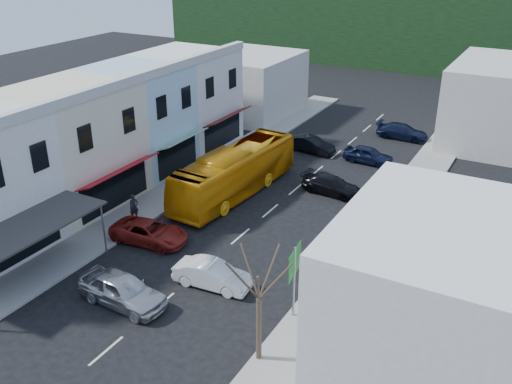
{
  "coord_description": "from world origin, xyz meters",
  "views": [
    {
      "loc": [
        15.62,
        -22.49,
        17.17
      ],
      "look_at": [
        0.0,
        6.0,
        2.2
      ],
      "focal_mm": 40.0,
      "sensor_mm": 36.0,
      "label": 1
    }
  ],
  "objects_px": {
    "bus": "(235,174)",
    "street_tree": "(259,299)",
    "direction_sign": "(294,283)",
    "car_silver": "(123,292)",
    "car_red": "(149,232)",
    "traffic_signal": "(445,100)",
    "pedestrian_left": "(134,207)",
    "car_white": "(212,275)"
  },
  "relations": [
    {
      "from": "car_silver",
      "to": "street_tree",
      "type": "relative_size",
      "value": 0.67
    },
    {
      "from": "car_red",
      "to": "direction_sign",
      "type": "xyz_separation_m",
      "value": [
        10.75,
        -2.55,
        1.27
      ]
    },
    {
      "from": "direction_sign",
      "to": "street_tree",
      "type": "distance_m",
      "value": 3.7
    },
    {
      "from": "bus",
      "to": "street_tree",
      "type": "relative_size",
      "value": 1.78
    },
    {
      "from": "car_silver",
      "to": "pedestrian_left",
      "type": "xyz_separation_m",
      "value": [
        -5.33,
        7.33,
        0.3
      ]
    },
    {
      "from": "street_tree",
      "to": "traffic_signal",
      "type": "height_order",
      "value": "street_tree"
    },
    {
      "from": "car_red",
      "to": "pedestrian_left",
      "type": "bearing_deg",
      "value": 50.85
    },
    {
      "from": "pedestrian_left",
      "to": "traffic_signal",
      "type": "distance_m",
      "value": 31.71
    },
    {
      "from": "pedestrian_left",
      "to": "bus",
      "type": "bearing_deg",
      "value": -4.45
    },
    {
      "from": "car_white",
      "to": "bus",
      "type": "bearing_deg",
      "value": 20.1
    },
    {
      "from": "pedestrian_left",
      "to": "street_tree",
      "type": "bearing_deg",
      "value": -96.75
    },
    {
      "from": "car_white",
      "to": "street_tree",
      "type": "xyz_separation_m",
      "value": [
        4.88,
        -3.88,
        2.56
      ]
    },
    {
      "from": "car_silver",
      "to": "car_white",
      "type": "relative_size",
      "value": 1.0
    },
    {
      "from": "car_red",
      "to": "traffic_signal",
      "type": "xyz_separation_m",
      "value": [
        10.63,
        30.48,
        2.1
      ]
    },
    {
      "from": "car_silver",
      "to": "car_white",
      "type": "distance_m",
      "value": 4.67
    },
    {
      "from": "car_white",
      "to": "direction_sign",
      "type": "height_order",
      "value": "direction_sign"
    },
    {
      "from": "pedestrian_left",
      "to": "traffic_signal",
      "type": "relative_size",
      "value": 0.3
    },
    {
      "from": "car_white",
      "to": "car_silver",
      "type": "bearing_deg",
      "value": 133.72
    },
    {
      "from": "bus",
      "to": "direction_sign",
      "type": "bearing_deg",
      "value": -44.84
    },
    {
      "from": "bus",
      "to": "car_silver",
      "type": "relative_size",
      "value": 2.64
    },
    {
      "from": "direction_sign",
      "to": "pedestrian_left",
      "type": "bearing_deg",
      "value": 154.89
    },
    {
      "from": "pedestrian_left",
      "to": "street_tree",
      "type": "xyz_separation_m",
      "value": [
        13.31,
        -7.72,
        2.26
      ]
    },
    {
      "from": "car_silver",
      "to": "car_red",
      "type": "relative_size",
      "value": 0.96
    },
    {
      "from": "pedestrian_left",
      "to": "direction_sign",
      "type": "relative_size",
      "value": 0.43
    },
    {
      "from": "bus",
      "to": "car_white",
      "type": "height_order",
      "value": "bus"
    },
    {
      "from": "car_red",
      "to": "pedestrian_left",
      "type": "distance_m",
      "value": 3.09
    },
    {
      "from": "car_silver",
      "to": "direction_sign",
      "type": "distance_m",
      "value": 8.65
    },
    {
      "from": "car_red",
      "to": "direction_sign",
      "type": "relative_size",
      "value": 1.17
    },
    {
      "from": "car_silver",
      "to": "traffic_signal",
      "type": "bearing_deg",
      "value": -8.88
    },
    {
      "from": "car_red",
      "to": "traffic_signal",
      "type": "distance_m",
      "value": 32.35
    },
    {
      "from": "bus",
      "to": "street_tree",
      "type": "distance_m",
      "value": 17.52
    },
    {
      "from": "pedestrian_left",
      "to": "direction_sign",
      "type": "xyz_separation_m",
      "value": [
        13.32,
        -4.25,
        0.97
      ]
    },
    {
      "from": "car_white",
      "to": "pedestrian_left",
      "type": "xyz_separation_m",
      "value": [
        -8.43,
        3.84,
        0.3
      ]
    },
    {
      "from": "car_white",
      "to": "street_tree",
      "type": "distance_m",
      "value": 6.74
    },
    {
      "from": "car_white",
      "to": "traffic_signal",
      "type": "relative_size",
      "value": 0.79
    },
    {
      "from": "car_silver",
      "to": "pedestrian_left",
      "type": "bearing_deg",
      "value": 39.46
    },
    {
      "from": "car_silver",
      "to": "street_tree",
      "type": "xyz_separation_m",
      "value": [
        7.98,
        -0.39,
        2.56
      ]
    },
    {
      "from": "pedestrian_left",
      "to": "direction_sign",
      "type": "bearing_deg",
      "value": -84.34
    },
    {
      "from": "car_red",
      "to": "traffic_signal",
      "type": "height_order",
      "value": "traffic_signal"
    },
    {
      "from": "car_silver",
      "to": "traffic_signal",
      "type": "distance_m",
      "value": 37.01
    },
    {
      "from": "direction_sign",
      "to": "street_tree",
      "type": "bearing_deg",
      "value": -97.58
    },
    {
      "from": "bus",
      "to": "car_silver",
      "type": "xyz_separation_m",
      "value": [
        1.78,
        -14.06,
        -0.85
      ]
    }
  ]
}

